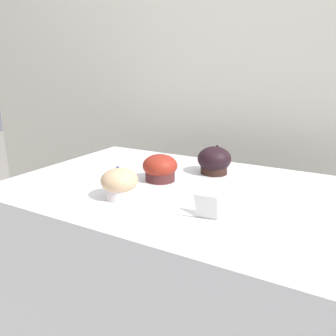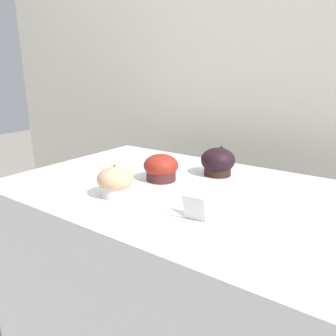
# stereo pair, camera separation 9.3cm
# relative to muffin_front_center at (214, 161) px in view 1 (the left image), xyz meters

# --- Properties ---
(wall_back) EXTENTS (3.20, 0.10, 1.80)m
(wall_back) POSITION_rel_muffin_front_center_xyz_m (-0.02, 0.44, -0.02)
(wall_back) COLOR beige
(wall_back) RESTS_ON ground
(display_counter) EXTENTS (1.00, 0.64, 0.88)m
(display_counter) POSITION_rel_muffin_front_center_xyz_m (-0.02, -0.16, -0.48)
(display_counter) COLOR silver
(display_counter) RESTS_ON ground
(muffin_front_center) EXTENTS (0.11, 0.11, 0.09)m
(muffin_front_center) POSITION_rel_muffin_front_center_xyz_m (0.00, 0.00, 0.00)
(muffin_front_center) COLOR black
(muffin_front_center) RESTS_ON display_counter
(muffin_back_left) EXTENTS (0.10, 0.10, 0.08)m
(muffin_back_left) POSITION_rel_muffin_front_center_xyz_m (-0.11, -0.14, -0.00)
(muffin_back_left) COLOR #472020
(muffin_back_left) RESTS_ON display_counter
(muffin_back_right) EXTENTS (0.09, 0.09, 0.08)m
(muffin_back_right) POSITION_rel_muffin_front_center_xyz_m (-0.13, -0.32, -0.00)
(muffin_back_right) COLOR silver
(muffin_back_right) RESTS_ON display_counter
(price_card) EXTENTS (0.05, 0.05, 0.06)m
(price_card) POSITION_rel_muffin_front_center_xyz_m (0.11, -0.32, -0.01)
(price_card) COLOR white
(price_card) RESTS_ON display_counter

